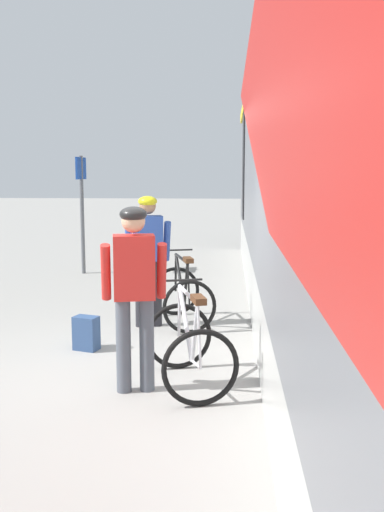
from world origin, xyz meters
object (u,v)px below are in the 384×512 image
bicycle_near_black (182,295)px  bicycle_far_silver (189,346)px  cyclist_near_in_blue (148,249)px  backpack_on_platform (86,333)px  platform_sign_post (82,195)px  cyclist_far_in_red (134,282)px

bicycle_near_black → bicycle_far_silver: (0.26, -2.30, -0.00)m
cyclist_near_in_blue → backpack_on_platform: (-0.59, -1.10, -0.85)m
backpack_on_platform → bicycle_far_silver: bearing=-22.2°
bicycle_near_black → platform_sign_post: size_ratio=0.51×
backpack_on_platform → cyclist_far_in_red: bearing=-39.7°
bicycle_near_black → backpack_on_platform: bearing=-129.9°
cyclist_near_in_blue → bicycle_far_silver: size_ratio=1.44×
cyclist_near_in_blue → bicycle_far_silver: (0.70, -2.17, -0.65)m
platform_sign_post → backpack_on_platform: bearing=-75.3°
cyclist_near_in_blue → backpack_on_platform: size_ratio=4.40×
cyclist_near_in_blue → bicycle_near_black: cyclist_near_in_blue is taller
cyclist_near_in_blue → platform_sign_post: (-1.92, 3.98, 0.57)m
cyclist_near_in_blue → cyclist_far_in_red: 2.34m
backpack_on_platform → platform_sign_post: (-1.33, 5.08, 1.42)m
bicycle_far_silver → platform_sign_post: bearing=113.1°
cyclist_near_in_blue → platform_sign_post: 4.45m
bicycle_far_silver → platform_sign_post: platform_sign_post is taller
bicycle_near_black → backpack_on_platform: (-1.03, -1.23, -0.20)m
bicycle_near_black → bicycle_far_silver: bearing=-83.7°
platform_sign_post → cyclist_far_in_red: bearing=-71.4°
cyclist_near_in_blue → backpack_on_platform: 1.51m
bicycle_near_black → bicycle_far_silver: size_ratio=1.00×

